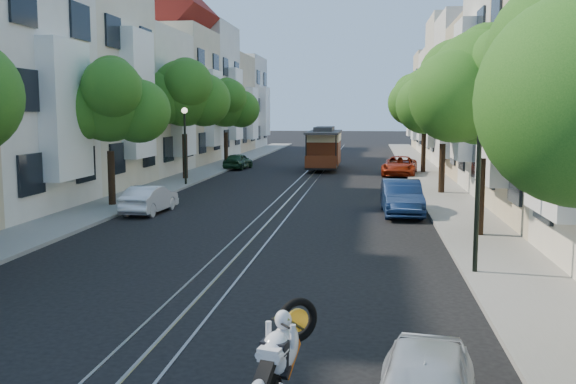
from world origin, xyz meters
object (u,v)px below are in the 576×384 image
(parked_car_e_mid, at_px, (402,198))
(parked_car_w_far, at_px, (238,161))
(parked_car_e_far, at_px, (400,166))
(parked_car_w_mid, at_px, (150,199))
(tree_e_b, at_px, (486,90))
(sportbike_rider, at_px, (281,353))
(tree_w_c, at_px, (185,94))
(lamp_west, at_px, (185,134))
(tree_e_d, at_px, (426,99))
(tree_w_b, at_px, (110,103))
(lamp_east, at_px, (479,161))
(cable_car, at_px, (324,146))
(tree_e_c, at_px, (445,100))
(tree_w_d, at_px, (226,105))

(parked_car_e_mid, relative_size, parked_car_w_far, 1.24)
(parked_car_e_far, xyz_separation_m, parked_car_w_mid, (-10.66, -16.86, -0.06))
(tree_e_b, bearing_deg, sportbike_rider, -110.62)
(tree_w_c, relative_size, lamp_west, 1.71)
(parked_car_w_far, bearing_deg, tree_e_d, 179.85)
(lamp_west, height_order, sportbike_rider, lamp_west)
(tree_e_d, distance_m, tree_w_b, 22.28)
(lamp_east, relative_size, sportbike_rider, 2.55)
(tree_w_b, bearing_deg, parked_car_w_far, 85.31)
(lamp_east, distance_m, cable_car, 29.86)
(parked_car_e_mid, xyz_separation_m, parked_car_e_far, (0.64, 16.03, -0.07))
(lamp_east, height_order, lamp_west, same)
(tree_w_c, relative_size, cable_car, 0.99)
(tree_e_c, relative_size, lamp_east, 1.57)
(tree_e_c, distance_m, parked_car_w_mid, 14.89)
(tree_w_c, bearing_deg, cable_car, 47.34)
(parked_car_e_mid, bearing_deg, tree_w_b, 175.24)
(tree_e_c, xyz_separation_m, tree_e_d, (0.00, 11.00, 0.27))
(tree_e_b, bearing_deg, lamp_west, 136.15)
(lamp_west, bearing_deg, tree_e_d, 33.50)
(tree_e_c, height_order, cable_car, tree_e_c)
(tree_e_b, relative_size, tree_w_d, 1.03)
(cable_car, distance_m, parked_car_w_mid, 21.38)
(tree_w_c, bearing_deg, tree_e_c, -19.15)
(tree_w_b, relative_size, sportbike_rider, 3.84)
(parked_car_e_mid, xyz_separation_m, parked_car_w_mid, (-10.02, -0.83, -0.12))
(tree_e_d, distance_m, lamp_west, 16.39)
(tree_w_d, height_order, parked_car_e_mid, tree_w_d)
(tree_e_d, relative_size, tree_w_d, 1.05)
(cable_car, height_order, parked_car_e_far, cable_car)
(tree_e_b, distance_m, parked_car_w_mid, 13.52)
(tree_w_b, relative_size, lamp_west, 1.51)
(tree_w_c, bearing_deg, tree_e_b, -48.01)
(tree_e_d, xyz_separation_m, tree_w_b, (-14.40, -17.00, -0.47))
(tree_w_b, relative_size, tree_w_c, 0.88)
(tree_e_d, relative_size, parked_car_e_mid, 1.65)
(tree_e_d, relative_size, lamp_west, 1.65)
(lamp_west, distance_m, parked_car_w_mid, 9.71)
(parked_car_w_mid, bearing_deg, tree_e_b, 167.23)
(tree_e_b, relative_size, sportbike_rider, 4.10)
(tree_w_c, relative_size, parked_car_w_far, 2.12)
(tree_w_d, distance_m, parked_car_w_mid, 23.77)
(cable_car, relative_size, parked_car_e_far, 1.61)
(tree_w_c, distance_m, parked_car_w_far, 9.12)
(tree_e_c, distance_m, parked_car_w_far, 18.57)
(sportbike_rider, bearing_deg, cable_car, 107.54)
(tree_w_b, height_order, parked_car_w_far, tree_w_b)
(cable_car, bearing_deg, tree_w_d, 160.21)
(tree_w_d, xyz_separation_m, sportbike_rider, (9.66, -39.61, -3.83))
(tree_e_c, xyz_separation_m, parked_car_w_mid, (-12.32, -7.33, -4.04))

